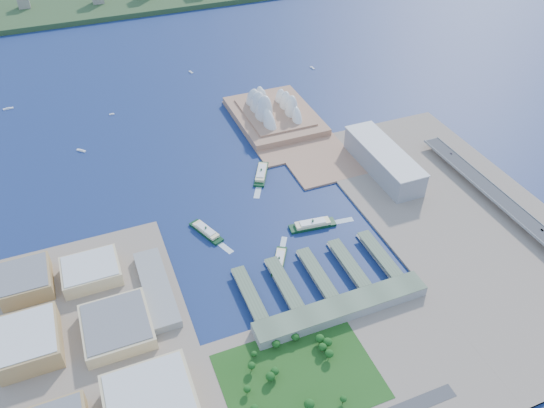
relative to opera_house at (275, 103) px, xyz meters
name	(u,v)px	position (x,y,z in m)	size (l,w,h in m)	color
ground	(281,239)	(-105.00, -280.00, -32.00)	(3000.00, 3000.00, 0.00)	#101E4F
west_land	(89,370)	(-355.00, -385.00, -30.50)	(220.00, 390.00, 3.00)	gray
south_land	(363,374)	(-105.00, -490.00, -30.50)	(720.00, 180.00, 3.00)	gray
east_land	(462,216)	(135.00, -330.00, -30.50)	(240.00, 500.00, 3.00)	gray
peninsula	(280,124)	(2.50, -20.00, -30.50)	(135.00, 220.00, 3.00)	#A4765A
opera_house	(275,103)	(0.00, 0.00, 0.00)	(134.00, 180.00, 58.00)	white
toaster_building	(383,160)	(90.00, -200.00, -11.50)	(45.00, 155.00, 35.00)	gray
expressway	(504,206)	(195.00, -340.00, -23.07)	(26.00, 340.00, 11.85)	gray
west_buildings	(81,334)	(-355.00, -350.00, -15.50)	(200.00, 280.00, 27.00)	#A78653
ferry_wharves	(317,274)	(-91.00, -355.00, -27.35)	(184.00, 90.00, 9.30)	#54664D
terminal_building	(342,309)	(-90.00, -415.00, -23.00)	(200.00, 28.00, 12.00)	gray
park	(299,372)	(-165.00, -470.00, -21.00)	(150.00, 110.00, 16.00)	#194714
ferry_a	(206,230)	(-189.75, -233.09, -26.83)	(13.92, 54.70, 10.34)	#0D3619
ferry_b	(261,172)	(-78.69, -141.80, -26.38)	(15.13, 59.46, 11.24)	#0D3619
ferry_c	(279,260)	(-122.82, -317.21, -27.26)	(12.77, 50.16, 9.48)	#0D3619
ferry_d	(313,223)	(-57.50, -272.85, -26.20)	(15.60, 61.30, 11.59)	#0D3619
boat_a	(81,150)	(-317.54, 22.78, -30.50)	(3.89, 15.54, 3.00)	white
boat_b	(112,114)	(-255.53, 120.70, -30.84)	(3.00, 8.57, 2.31)	white
boat_c	(312,68)	(145.81, 158.84, -30.59)	(3.66, 12.56, 2.82)	white
boat_d	(8,108)	(-421.77, 208.28, -30.56)	(3.74, 17.12, 2.89)	white
boat_e	(191,72)	(-85.08, 230.60, -30.61)	(3.61, 11.34, 2.78)	white
car_b	(542,230)	(199.00, -401.42, -16.46)	(1.46, 4.19, 1.38)	slate
car_c	(451,153)	(199.00, -216.31, -16.54)	(1.70, 4.18, 1.21)	slate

